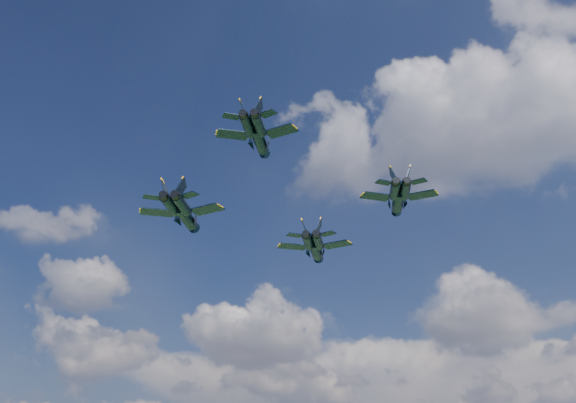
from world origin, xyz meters
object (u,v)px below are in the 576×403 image
at_px(jet_lead, 316,250).
at_px(jet_right, 398,202).
at_px(jet_slot, 260,140).
at_px(jet_left, 187,217).

relative_size(jet_lead, jet_right, 1.14).
relative_size(jet_lead, jet_slot, 1.21).
height_order(jet_right, jet_slot, jet_slot).
relative_size(jet_right, jet_slot, 1.07).
relative_size(jet_left, jet_right, 1.17).
height_order(jet_left, jet_right, jet_right).
relative_size(jet_left, jet_slot, 1.25).
bearing_deg(jet_left, jet_right, -0.56).
height_order(jet_lead, jet_left, jet_left).
bearing_deg(jet_slot, jet_left, 127.81).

